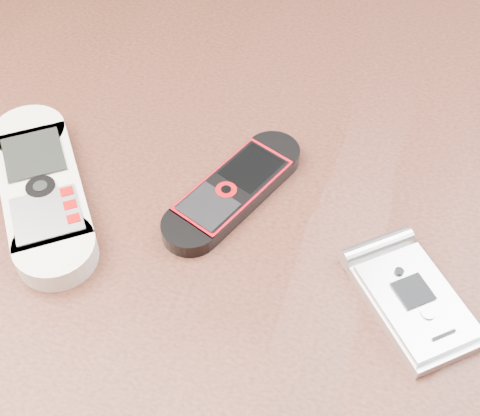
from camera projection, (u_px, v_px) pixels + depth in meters
name	position (u px, v px, depth m)	size (l,w,h in m)	color
table	(235.00, 290.00, 0.59)	(1.20, 0.80, 0.75)	black
nokia_white	(42.00, 189.00, 0.51)	(0.06, 0.18, 0.02)	silver
nokia_black_red	(234.00, 190.00, 0.51)	(0.04, 0.14, 0.01)	black
motorola_razr	(413.00, 300.00, 0.45)	(0.05, 0.11, 0.02)	silver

